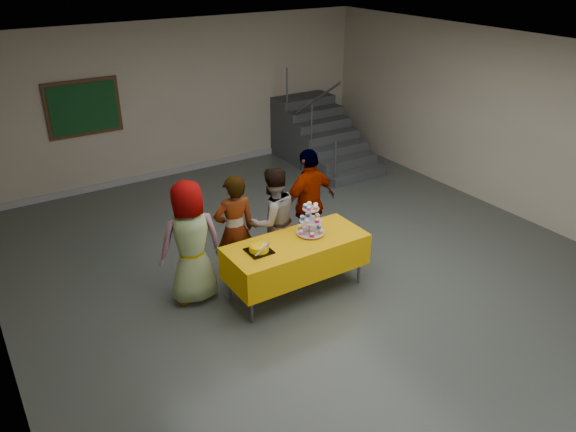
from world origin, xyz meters
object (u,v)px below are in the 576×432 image
Objects in this scene: schoolchild_d at (309,203)px; schoolchild_c at (273,221)px; cupcake_stand at (311,222)px; noticeboard at (84,108)px; bake_table at (296,255)px; schoolchild_b at (235,231)px; staircase at (317,138)px; schoolchild_a at (191,243)px; bear_cake at (259,248)px.

schoolchild_c is at bearing 1.35° from schoolchild_d.
noticeboard reaches higher than cupcake_stand.
schoolchild_b reaches higher than bake_table.
staircase is (3.20, 4.06, -0.07)m from bake_table.
noticeboard is (-1.36, 4.25, 0.82)m from schoolchild_c.
cupcake_stand is at bearing 111.57° from schoolchild_c.
schoolchild_d reaches higher than schoolchild_a.
bear_cake is 0.88m from schoolchild_a.
staircase is at bearing -135.26° from schoolchild_d.
schoolchild_c is (0.59, -0.02, -0.01)m from schoolchild_b.
schoolchild_b reaches higher than schoolchild_c.
schoolchild_c is at bearing -72.27° from noticeboard.
schoolchild_c is (-0.23, 0.58, -0.17)m from cupcake_stand.
schoolchild_b is 1.29m from schoolchild_d.
schoolchild_a is 0.69× the size of staircase.
schoolchild_a reaches higher than cupcake_stand.
noticeboard is at bearing 99.10° from bear_cake.
schoolchild_b is 4.38m from noticeboard.
noticeboard is (-0.77, 4.23, 0.81)m from schoolchild_b.
schoolchild_b is (-0.01, 0.64, -0.04)m from bear_cake.
noticeboard is at bearing -72.63° from schoolchild_c.
schoolchild_a is (-1.21, 0.60, 0.27)m from bake_table.
bake_table is 0.78× the size of staircase.
staircase reaches higher than cupcake_stand.
staircase is at bearing 51.69° from bake_table.
schoolchild_b is 0.95× the size of schoolchild_d.
schoolchild_c is at bearing 47.30° from bear_cake.
schoolchild_d is 4.67m from noticeboard.
cupcake_stand is at bearing 149.36° from schoolchild_b.
bear_cake is 0.85m from schoolchild_c.
bear_cake is at bearing -80.90° from noticeboard.
bear_cake is 1.47m from schoolchild_d.
bake_table is at bearing 38.01° from schoolchild_d.
staircase reaches higher than schoolchild_c.
schoolchild_a reaches higher than bake_table.
schoolchild_c is at bearing -172.98° from schoolchild_a.
noticeboard reaches higher than bake_table.
schoolchild_c is 1.20× the size of noticeboard.
noticeboard is at bearing 105.14° from bake_table.
schoolchild_a is 1.25m from schoolchild_c.
noticeboard reaches higher than schoolchild_d.
noticeboard is at bearing 169.54° from staircase.
schoolchild_b is at bearing -79.66° from noticeboard.
bear_cake is 4.99m from noticeboard.
staircase is 1.85× the size of noticeboard.
schoolchild_c reaches higher than cupcake_stand.
schoolchild_c is (1.24, 0.05, -0.05)m from schoolchild_a.
bear_cake reaches higher than bake_table.
cupcake_stand is 4.98m from staircase.
staircase is at bearing -133.27° from schoolchild_c.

